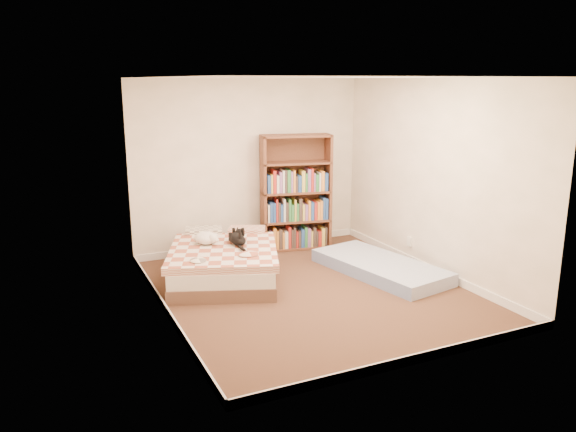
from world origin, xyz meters
name	(u,v)px	position (x,y,z in m)	size (l,w,h in m)	color
room	(312,193)	(0.00, 0.00, 1.20)	(3.51, 4.01, 2.51)	#402A1B
bed	(223,261)	(-0.80, 0.92, 0.22)	(1.81, 2.12, 0.48)	brown
bookshelf	(295,208)	(0.60, 1.71, 0.61)	(1.09, 0.54, 1.71)	#50291B
floor_mattress	(380,267)	(1.12, 0.19, 0.08)	(0.83, 1.85, 0.17)	#758DC4
black_cat	(236,238)	(-0.62, 0.89, 0.50)	(0.37, 0.70, 0.16)	black
white_dog	(207,238)	(-0.97, 1.04, 0.51)	(0.37, 0.39, 0.15)	white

